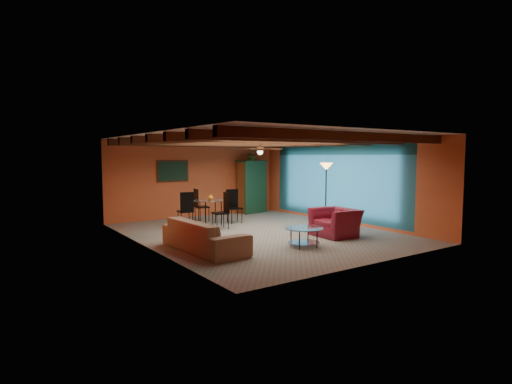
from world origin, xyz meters
TOP-DOWN VIEW (x-y plane):
  - room at (0.00, 0.11)m, footprint 6.52×8.01m
  - sofa at (-2.28, -1.04)m, footprint 1.09×2.50m
  - armchair at (1.45, -1.50)m, footprint 1.07×1.21m
  - coffee_table at (-0.12, -2.01)m, footprint 1.11×1.11m
  - dining_table at (-0.46, 2.06)m, footprint 2.36×2.36m
  - armoire at (2.20, 3.70)m, footprint 1.18×0.74m
  - floor_lamp at (2.36, -0.17)m, footprint 0.52×0.52m
  - ceiling_fan at (0.00, 0.00)m, footprint 1.50×1.50m
  - painting at (-0.90, 3.96)m, footprint 1.05×0.03m
  - potted_plant at (2.20, 3.70)m, footprint 0.46×0.41m
  - vase at (-0.46, 2.06)m, footprint 0.21×0.21m

SIDE VIEW (x-z plane):
  - coffee_table at x=-0.12m, z-range 0.00..0.47m
  - sofa at x=-2.28m, z-range 0.00..0.71m
  - armchair at x=1.45m, z-range 0.00..0.75m
  - dining_table at x=-0.46m, z-range 0.00..1.09m
  - armoire at x=2.20m, z-range 0.00..1.93m
  - floor_lamp at x=2.36m, z-range 0.00..1.97m
  - vase at x=-0.46m, z-range 1.09..1.28m
  - painting at x=-0.90m, z-range 1.32..1.97m
  - potted_plant at x=2.20m, z-range 1.93..2.39m
  - ceiling_fan at x=0.00m, z-range 2.14..2.58m
  - room at x=0.00m, z-range 1.01..3.72m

